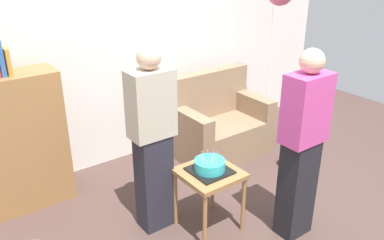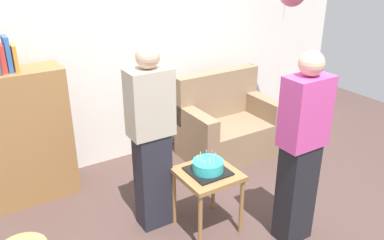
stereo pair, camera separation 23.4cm
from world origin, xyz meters
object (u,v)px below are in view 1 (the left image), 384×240
(couch, at_px, (219,125))
(bookshelf, at_px, (18,139))
(person_holding_cake, at_px, (302,147))
(handbag, at_px, (289,156))
(birthday_cake, at_px, (210,166))
(side_table, at_px, (209,180))
(person_blowing_candles, at_px, (152,141))

(couch, relative_size, bookshelf, 0.68)
(person_holding_cake, distance_m, handbag, 1.42)
(birthday_cake, xyz_separation_m, handbag, (1.45, 0.34, -0.52))
(couch, xyz_separation_m, person_holding_cake, (-0.45, -1.55, 0.49))
(couch, xyz_separation_m, handbag, (0.45, -0.73, -0.24))
(bookshelf, relative_size, side_table, 2.86)
(person_blowing_candles, bearing_deg, side_table, -34.09)
(bookshelf, xyz_separation_m, person_blowing_candles, (0.82, -1.01, 0.15))
(birthday_cake, bearing_deg, couch, 46.99)
(side_table, xyz_separation_m, handbag, (1.45, 0.34, -0.38))
(birthday_cake, bearing_deg, person_blowing_candles, 139.22)
(bookshelf, distance_m, person_blowing_candles, 1.31)
(birthday_cake, relative_size, person_blowing_candles, 0.20)
(couch, bearing_deg, side_table, -133.01)
(person_holding_cake, xyz_separation_m, handbag, (0.90, 0.82, -0.73))
(person_blowing_candles, height_order, person_holding_cake, same)
(birthday_cake, xyz_separation_m, person_blowing_candles, (-0.36, 0.31, 0.22))
(couch, bearing_deg, handbag, -58.18)
(person_blowing_candles, relative_size, handbag, 5.82)
(side_table, relative_size, person_holding_cake, 0.35)
(couch, height_order, person_holding_cake, person_holding_cake)
(person_blowing_candles, height_order, handbag, person_blowing_candles)
(couch, relative_size, handbag, 3.93)
(side_table, bearing_deg, person_holding_cake, -41.18)
(couch, relative_size, person_blowing_candles, 0.67)
(person_blowing_candles, bearing_deg, couch, 35.92)
(side_table, relative_size, handbag, 2.02)
(bookshelf, height_order, birthday_cake, bookshelf)
(side_table, relative_size, person_blowing_candles, 0.35)
(couch, bearing_deg, person_holding_cake, -106.03)
(handbag, bearing_deg, bookshelf, 159.62)
(handbag, bearing_deg, couch, 121.82)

